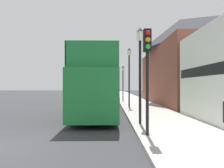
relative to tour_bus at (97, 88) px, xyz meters
The scene contains 9 objects.
ground_plane 13.46m from the tour_bus, 104.75° to the left, with size 144.00×144.00×0.00m, color #333335.
sidewalk 10.77m from the tour_bus, 68.72° to the left, with size 3.80×108.00×0.14m.
brick_terrace_rear 13.24m from the tour_bus, 47.29° to the left, with size 6.00×17.32×9.53m.
tour_bus is the anchor object (origin of this frame).
parked_car_ahead_of_bus 8.19m from the tour_bus, 84.08° to the left, with size 1.98×4.35×1.49m.
traffic_signal 7.22m from the tour_bus, 71.08° to the right, with size 0.28×0.42×4.02m.
lamp_post_nearest 5.03m from the tour_bus, 59.97° to the right, with size 0.35×0.35×4.79m.
lamp_post_second 5.42m from the tour_bus, 59.66° to the left, with size 0.35×0.35×5.25m.
lamp_post_third 13.22m from the tour_bus, 79.01° to the left, with size 0.35×0.35×4.47m.
Camera 1 is at (4.31, -6.86, 2.01)m, focal length 35.00 mm.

